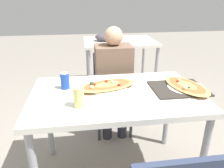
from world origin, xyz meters
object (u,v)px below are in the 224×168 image
at_px(dining_table, 116,103).
at_px(drink_glass, 79,97).
at_px(soda_can, 65,81).
at_px(chair_far_seated, 112,87).
at_px(pizza_second, 186,86).
at_px(person_seated, 114,75).
at_px(pizza_main, 107,86).

relative_size(dining_table, drink_glass, 9.43).
relative_size(soda_can, drink_glass, 0.95).
bearing_deg(drink_glass, chair_far_seated, 68.99).
distance_m(dining_table, drink_glass, 0.35).
relative_size(dining_table, pizza_second, 2.63).
relative_size(person_seated, soda_can, 9.31).
bearing_deg(person_seated, pizza_second, 128.14).
xyz_separation_m(chair_far_seated, soda_can, (-0.44, -0.58, 0.33)).
distance_m(dining_table, person_seated, 0.61).
distance_m(soda_can, drink_glass, 0.32).
bearing_deg(chair_far_seated, person_seated, 90.00).
relative_size(pizza_main, soda_can, 4.06).
height_order(dining_table, drink_glass, drink_glass).
bearing_deg(pizza_second, soda_can, 171.63).
relative_size(dining_table, pizza_main, 2.45).
xyz_separation_m(pizza_main, soda_can, (-0.32, 0.04, 0.04)).
bearing_deg(chair_far_seated, pizza_second, 123.52).
distance_m(chair_far_seated, drink_glass, 1.01).
relative_size(pizza_main, pizza_second, 1.07).
bearing_deg(pizza_second, drink_glass, -168.26).
bearing_deg(soda_can, pizza_main, -7.15).
distance_m(chair_far_seated, pizza_second, 0.91).
height_order(dining_table, person_seated, person_seated).
bearing_deg(pizza_second, pizza_main, 170.98).
bearing_deg(person_seated, dining_table, 83.24).
height_order(dining_table, soda_can, soda_can).
xyz_separation_m(drink_glass, pizza_second, (0.81, 0.17, -0.05)).
distance_m(soda_can, pizza_second, 0.93).
relative_size(person_seated, pizza_main, 2.29).
bearing_deg(soda_can, chair_far_seated, 52.55).
distance_m(dining_table, pizza_second, 0.55).
bearing_deg(pizza_second, dining_table, 179.96).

